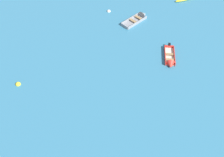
% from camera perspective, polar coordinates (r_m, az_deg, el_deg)
% --- Properties ---
extents(rowboat_red_back_row_center, '(1.50, 3.20, 0.86)m').
position_cam_1_polar(rowboat_red_back_row_center, '(26.23, 12.18, 3.74)').
color(rowboat_red_back_row_center, beige).
rests_on(rowboat_red_back_row_center, ground_plane).
extents(rowboat_grey_near_right, '(3.39, 2.89, 1.01)m').
position_cam_1_polar(rowboat_grey_near_right, '(31.22, 5.92, 12.79)').
color(rowboat_grey_near_right, gray).
rests_on(rowboat_grey_near_right, ground_plane).
extents(mooring_buoy_between_boats_right, '(0.42, 0.42, 0.42)m').
position_cam_1_polar(mooring_buoy_between_boats_right, '(32.25, -0.69, 14.00)').
color(mooring_buoy_between_boats_right, silver).
rests_on(mooring_buoy_between_boats_right, ground_plane).
extents(mooring_buoy_central, '(0.47, 0.47, 0.47)m').
position_cam_1_polar(mooring_buoy_central, '(25.17, -19.25, -1.18)').
color(mooring_buoy_central, yellow).
rests_on(mooring_buoy_central, ground_plane).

